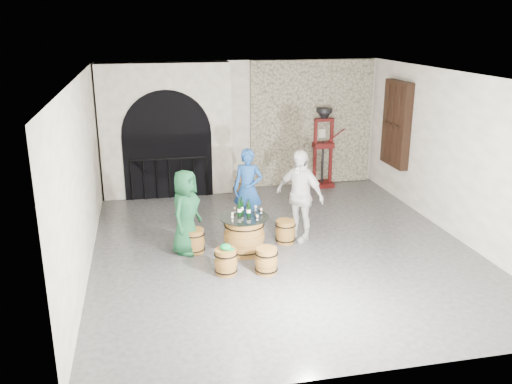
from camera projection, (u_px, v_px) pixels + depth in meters
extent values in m
plane|color=#313134|center=(281.00, 246.00, 10.34)|extent=(8.00, 8.00, 0.00)
plane|color=white|center=(242.00, 126.00, 13.58)|extent=(8.00, 0.00, 8.00)
plane|color=white|center=(372.00, 253.00, 6.12)|extent=(8.00, 0.00, 8.00)
plane|color=white|center=(82.00, 176.00, 9.16)|extent=(0.00, 8.00, 8.00)
plane|color=white|center=(456.00, 156.00, 10.54)|extent=(0.00, 8.00, 8.00)
plane|color=beige|center=(284.00, 76.00, 9.37)|extent=(8.00, 8.00, 0.00)
cube|color=#B1A98D|center=(312.00, 123.00, 13.88)|extent=(3.20, 0.12, 3.18)
cube|color=white|center=(166.00, 130.00, 12.97)|extent=(3.10, 0.50, 3.18)
cube|color=black|center=(169.00, 167.00, 12.98)|extent=(2.10, 0.03, 1.55)
cylinder|color=black|center=(167.00, 135.00, 12.74)|extent=(2.10, 0.03, 2.10)
cylinder|color=black|center=(168.00, 159.00, 12.85)|extent=(1.79, 0.04, 0.04)
cylinder|color=black|center=(131.00, 181.00, 12.82)|extent=(0.02, 0.02, 0.98)
cylinder|color=black|center=(144.00, 180.00, 12.88)|extent=(0.02, 0.02, 0.98)
cylinder|color=black|center=(157.00, 179.00, 12.94)|extent=(0.02, 0.02, 0.98)
cylinder|color=black|center=(169.00, 179.00, 13.00)|extent=(0.02, 0.02, 0.98)
cylinder|color=black|center=(182.00, 178.00, 13.06)|extent=(0.02, 0.02, 0.98)
cylinder|color=black|center=(194.00, 177.00, 13.12)|extent=(0.02, 0.02, 0.98)
cylinder|color=black|center=(206.00, 177.00, 13.18)|extent=(0.02, 0.02, 0.98)
cube|color=black|center=(396.00, 124.00, 12.70)|extent=(0.20, 1.10, 2.00)
cube|color=black|center=(395.00, 124.00, 12.69)|extent=(0.06, 0.88, 1.76)
cube|color=black|center=(396.00, 124.00, 12.70)|extent=(0.22, 0.92, 0.06)
cube|color=black|center=(401.00, 126.00, 12.42)|extent=(0.22, 0.06, 1.80)
cube|color=black|center=(396.00, 124.00, 12.70)|extent=(0.22, 0.06, 1.80)
cube|color=black|center=(390.00, 122.00, 12.97)|extent=(0.22, 0.06, 1.80)
cylinder|color=brown|center=(244.00, 236.00, 9.97)|extent=(0.70, 0.70, 0.66)
cylinder|color=brown|center=(244.00, 236.00, 9.97)|extent=(0.75, 0.75, 0.15)
torus|color=black|center=(244.00, 247.00, 10.03)|extent=(0.75, 0.75, 0.02)
torus|color=black|center=(244.00, 224.00, 9.90)|extent=(0.75, 0.75, 0.02)
cylinder|color=brown|center=(244.00, 218.00, 9.86)|extent=(0.71, 0.71, 0.02)
cylinder|color=black|center=(244.00, 217.00, 9.85)|extent=(0.91, 0.91, 0.01)
cylinder|color=brown|center=(194.00, 241.00, 10.02)|extent=(0.36, 0.36, 0.43)
cylinder|color=brown|center=(194.00, 241.00, 10.02)|extent=(0.39, 0.39, 0.09)
torus|color=black|center=(195.00, 248.00, 10.07)|extent=(0.40, 0.40, 0.02)
torus|color=black|center=(194.00, 234.00, 9.98)|extent=(0.40, 0.40, 0.02)
cylinder|color=brown|center=(194.00, 230.00, 9.95)|extent=(0.37, 0.37, 0.02)
cylinder|color=brown|center=(247.00, 224.00, 10.89)|extent=(0.36, 0.36, 0.43)
cylinder|color=brown|center=(247.00, 224.00, 10.89)|extent=(0.39, 0.39, 0.09)
torus|color=black|center=(247.00, 230.00, 10.93)|extent=(0.40, 0.40, 0.02)
torus|color=black|center=(247.00, 217.00, 10.84)|extent=(0.40, 0.40, 0.02)
cylinder|color=brown|center=(247.00, 213.00, 10.82)|extent=(0.37, 0.37, 0.02)
cylinder|color=brown|center=(285.00, 232.00, 10.47)|extent=(0.36, 0.36, 0.43)
cylinder|color=brown|center=(285.00, 232.00, 10.47)|extent=(0.39, 0.39, 0.09)
torus|color=black|center=(285.00, 239.00, 10.51)|extent=(0.40, 0.40, 0.02)
torus|color=black|center=(286.00, 225.00, 10.42)|extent=(0.40, 0.40, 0.02)
cylinder|color=brown|center=(286.00, 221.00, 10.40)|extent=(0.37, 0.37, 0.02)
cylinder|color=brown|center=(266.00, 261.00, 9.20)|extent=(0.36, 0.36, 0.43)
cylinder|color=brown|center=(266.00, 261.00, 9.20)|extent=(0.39, 0.39, 0.09)
torus|color=black|center=(266.00, 269.00, 9.24)|extent=(0.40, 0.40, 0.02)
torus|color=black|center=(266.00, 253.00, 9.16)|extent=(0.40, 0.40, 0.02)
cylinder|color=brown|center=(266.00, 249.00, 9.13)|extent=(0.37, 0.37, 0.02)
cylinder|color=brown|center=(226.00, 262.00, 9.16)|extent=(0.36, 0.36, 0.43)
cylinder|color=brown|center=(226.00, 262.00, 9.16)|extent=(0.39, 0.39, 0.09)
torus|color=black|center=(226.00, 270.00, 9.21)|extent=(0.40, 0.40, 0.02)
torus|color=black|center=(226.00, 254.00, 9.12)|extent=(0.40, 0.40, 0.02)
cylinder|color=brown|center=(226.00, 250.00, 9.09)|extent=(0.37, 0.37, 0.02)
ellipsoid|color=#0B8038|center=(226.00, 247.00, 9.08)|extent=(0.19, 0.19, 0.10)
cylinder|color=#0B8038|center=(231.00, 249.00, 9.08)|extent=(0.12, 0.12, 0.01)
imported|color=#134526|center=(186.00, 212.00, 9.85)|extent=(0.84, 0.92, 1.58)
imported|color=navy|center=(248.00, 189.00, 11.03)|extent=(0.72, 0.61, 1.67)
imported|color=beige|center=(300.00, 195.00, 10.42)|extent=(1.01, 1.09, 1.80)
cylinder|color=black|center=(239.00, 210.00, 9.89)|extent=(0.07, 0.07, 0.22)
cylinder|color=white|center=(239.00, 210.00, 9.89)|extent=(0.08, 0.08, 0.06)
cone|color=black|center=(239.00, 203.00, 9.85)|extent=(0.07, 0.07, 0.05)
cylinder|color=black|center=(239.00, 200.00, 9.83)|extent=(0.03, 0.03, 0.07)
cylinder|color=black|center=(249.00, 210.00, 9.85)|extent=(0.07, 0.07, 0.22)
cylinder|color=white|center=(249.00, 211.00, 9.86)|extent=(0.08, 0.08, 0.06)
cone|color=black|center=(249.00, 204.00, 9.81)|extent=(0.07, 0.07, 0.05)
cylinder|color=black|center=(249.00, 201.00, 9.80)|extent=(0.03, 0.03, 0.07)
cylinder|color=black|center=(242.00, 208.00, 9.99)|extent=(0.07, 0.07, 0.22)
cylinder|color=white|center=(242.00, 208.00, 10.00)|extent=(0.08, 0.08, 0.06)
cone|color=black|center=(242.00, 201.00, 9.96)|extent=(0.07, 0.07, 0.05)
cylinder|color=black|center=(242.00, 198.00, 9.94)|extent=(0.03, 0.03, 0.07)
cylinder|color=brown|center=(245.00, 190.00, 12.78)|extent=(0.43, 0.43, 0.60)
cylinder|color=brown|center=(245.00, 190.00, 12.78)|extent=(0.46, 0.46, 0.13)
torus|color=black|center=(245.00, 198.00, 12.84)|extent=(0.47, 0.47, 0.02)
torus|color=black|center=(244.00, 181.00, 12.72)|extent=(0.47, 0.47, 0.02)
cylinder|color=brown|center=(244.00, 177.00, 12.69)|extent=(0.44, 0.44, 0.02)
cube|color=#4B0F0C|center=(322.00, 184.00, 14.08)|extent=(0.56, 0.46, 0.11)
cube|color=#4B0F0C|center=(323.00, 145.00, 13.76)|extent=(0.51, 0.33, 0.13)
cube|color=#4B0F0C|center=(324.00, 120.00, 13.57)|extent=(0.51, 0.13, 0.07)
cylinder|color=black|center=(322.00, 162.00, 13.90)|extent=(0.06, 0.06, 1.07)
cylinder|color=black|center=(324.00, 110.00, 13.50)|extent=(0.41, 0.41, 0.10)
cone|color=black|center=(324.00, 115.00, 13.53)|extent=(0.41, 0.41, 0.21)
cube|color=#4B0F0C|center=(315.00, 152.00, 13.77)|extent=(0.08, 0.08, 1.71)
cube|color=#4B0F0C|center=(331.00, 152.00, 13.86)|extent=(0.08, 0.08, 1.71)
cylinder|color=#4B0F0C|center=(336.00, 135.00, 13.72)|extent=(0.46, 0.04, 0.34)
cube|color=silver|center=(321.00, 133.00, 13.93)|extent=(0.18, 0.10, 0.22)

